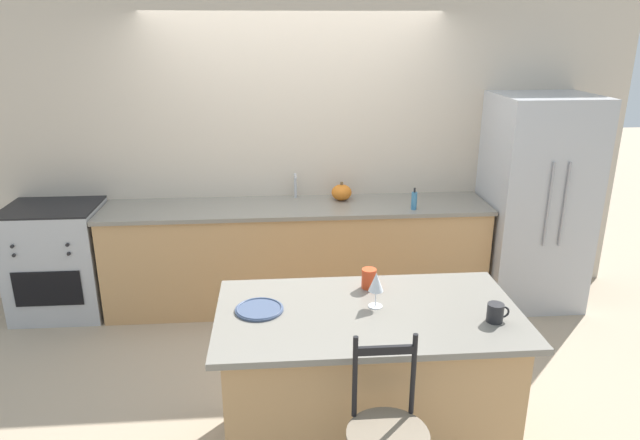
% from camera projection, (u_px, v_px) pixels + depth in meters
% --- Properties ---
extents(ground_plane, '(18.00, 18.00, 0.00)m').
position_uv_depth(ground_plane, '(300.00, 321.00, 4.84)').
color(ground_plane, tan).
extents(wall_back, '(6.00, 0.07, 2.70)m').
position_uv_depth(wall_back, '(295.00, 148.00, 5.05)').
color(wall_back, beige).
rests_on(wall_back, ground_plane).
extents(back_counter, '(3.30, 0.67, 0.93)m').
position_uv_depth(back_counter, '(297.00, 254.00, 5.04)').
color(back_counter, tan).
rests_on(back_counter, ground_plane).
extents(sink_faucet, '(0.02, 0.13, 0.22)m').
position_uv_depth(sink_faucet, '(296.00, 183.00, 5.04)').
color(sink_faucet, '#ADAFB5').
rests_on(sink_faucet, back_counter).
extents(kitchen_island, '(1.66, 0.91, 0.91)m').
position_uv_depth(kitchen_island, '(366.00, 382.00, 3.25)').
color(kitchen_island, tan).
rests_on(kitchen_island, ground_plane).
extents(refrigerator, '(0.82, 0.77, 1.85)m').
position_uv_depth(refrigerator, '(534.00, 202.00, 4.98)').
color(refrigerator, '#ADAFB5').
rests_on(refrigerator, ground_plane).
extents(oven_range, '(0.75, 0.63, 0.96)m').
position_uv_depth(oven_range, '(59.00, 260.00, 4.88)').
color(oven_range, '#ADAFB5').
rests_on(oven_range, ground_plane).
extents(dinner_plate, '(0.27, 0.27, 0.02)m').
position_uv_depth(dinner_plate, '(259.00, 309.00, 3.11)').
color(dinner_plate, '#425170').
rests_on(dinner_plate, kitchen_island).
extents(wine_glass, '(0.08, 0.08, 0.20)m').
position_uv_depth(wine_glass, '(376.00, 283.00, 3.11)').
color(wine_glass, white).
rests_on(wine_glass, kitchen_island).
extents(coffee_mug, '(0.12, 0.09, 0.10)m').
position_uv_depth(coffee_mug, '(496.00, 313.00, 2.98)').
color(coffee_mug, '#232326').
rests_on(coffee_mug, kitchen_island).
extents(tumbler_cup, '(0.09, 0.09, 0.12)m').
position_uv_depth(tumbler_cup, '(369.00, 278.00, 3.36)').
color(tumbler_cup, red).
rests_on(tumbler_cup, kitchen_island).
extents(pumpkin_decoration, '(0.18, 0.18, 0.16)m').
position_uv_depth(pumpkin_decoration, '(342.00, 192.00, 5.00)').
color(pumpkin_decoration, orange).
rests_on(pumpkin_decoration, back_counter).
extents(soap_bottle, '(0.05, 0.05, 0.19)m').
position_uv_depth(soap_bottle, '(414.00, 200.00, 4.75)').
color(soap_bottle, teal).
rests_on(soap_bottle, back_counter).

